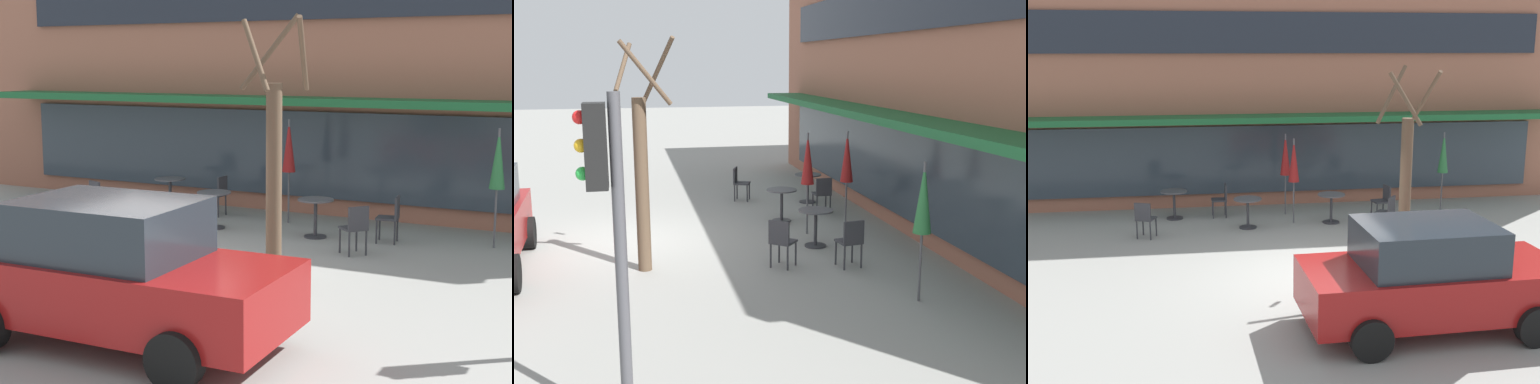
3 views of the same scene
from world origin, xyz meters
The scene contains 14 objects.
ground_plane centered at (0.00, 0.00, 0.00)m, with size 80.00×80.00×0.00m, color gray.
building_facade centered at (0.00, 9.96, 3.36)m, with size 19.00×9.10×6.71m.
cafe_table_near_wall centered at (-2.85, 4.82, 0.52)m, with size 0.70×0.70×0.76m.
cafe_table_streetside centered at (-1.01, 3.66, 0.52)m, with size 0.70×0.70×0.76m.
cafe_table_by_tree centered at (1.17, 3.83, 0.52)m, with size 0.70×0.70×0.76m.
patio_umbrella_green_folded centered at (4.43, 4.53, 1.63)m, with size 0.28×0.28×2.20m.
patio_umbrella_cream_folded centered at (0.20, 3.93, 1.63)m, with size 0.28×0.28×2.20m.
patio_umbrella_corner_open centered at (0.12, 4.84, 1.63)m, with size 0.28×0.28×2.20m.
cafe_chair_0 centered at (2.62, 4.06, 0.53)m, with size 0.46×0.46×0.89m.
cafe_chair_1 centered at (-1.59, 4.84, 0.53)m, with size 0.41×0.41×0.89m.
cafe_chair_2 centered at (2.35, 2.83, 0.53)m, with size 0.56×0.56×0.89m.
cafe_chair_3 centered at (-3.51, 3.10, 0.53)m, with size 0.52×0.52×0.89m.
parked_sedan centered at (1.34, -2.64, 0.88)m, with size 4.26×2.12×1.76m.
street_tree centered at (1.93, 0.43, 1.78)m, with size 1.22×1.14×4.10m.
Camera 3 is at (-2.42, -11.86, 4.46)m, focal length 45.00 mm.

